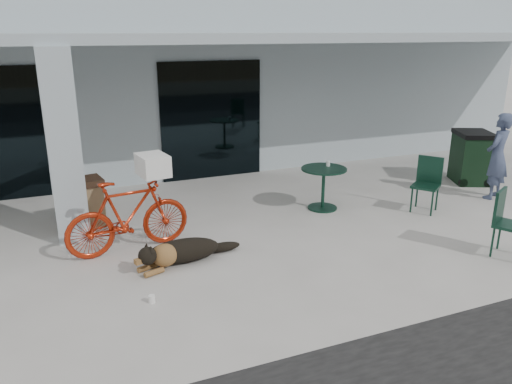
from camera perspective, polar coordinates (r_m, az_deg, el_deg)
name	(u,v)px	position (r m, az deg, el deg)	size (l,w,h in m)	color
ground	(199,282)	(7.10, -6.53, -10.21)	(80.00, 80.00, 0.00)	#B5B1AB
building	(109,72)	(14.68, -16.40, 13.00)	(22.00, 7.00, 4.50)	#9DA9B1
storefront_glass_right	(212,121)	(11.72, -5.10, 8.12)	(2.40, 0.06, 2.70)	black
column	(64,148)	(8.53, -21.08, 4.73)	(0.50, 0.50, 3.12)	#9DA9B1
overhang	(138,38)	(9.79, -13.38, 16.75)	(22.00, 2.80, 0.18)	#9DA9B1
bicycle	(128,216)	(8.03, -14.40, -2.65)	(0.55, 1.96, 1.18)	#A8250D
laundry_basket	(153,165)	(7.93, -11.71, 3.04)	(0.56, 0.41, 0.33)	white
dog	(183,249)	(7.61, -8.32, -6.50)	(1.28, 0.43, 0.43)	black
cup_near_dog	(152,299)	(6.69, -11.83, -11.89)	(0.08, 0.08, 0.10)	white
cafe_table_far	(323,189)	(9.79, 7.68, 0.40)	(0.88, 0.88, 0.82)	#123426
cafe_chair_far_a	(512,225)	(8.56, 27.20, -3.34)	(0.47, 0.51, 1.04)	#123426
cafe_chair_far_b	(426,185)	(10.06, 18.83, 0.73)	(0.47, 0.52, 1.05)	#123426
person	(497,156)	(11.35, 25.87, 3.69)	(0.65, 0.43, 1.78)	#3C4866
cup_on_table	(328,163)	(9.82, 8.24, 3.25)	(0.07, 0.07, 0.10)	white
trash_receptacle	(88,202)	(9.32, -18.60, -1.13)	(0.52, 0.52, 0.88)	brown
wheeled_bin	(471,157)	(12.42, 23.38, 3.68)	(0.73, 0.92, 1.18)	black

